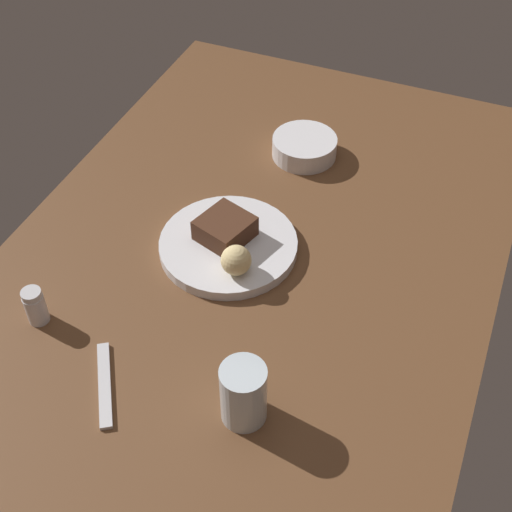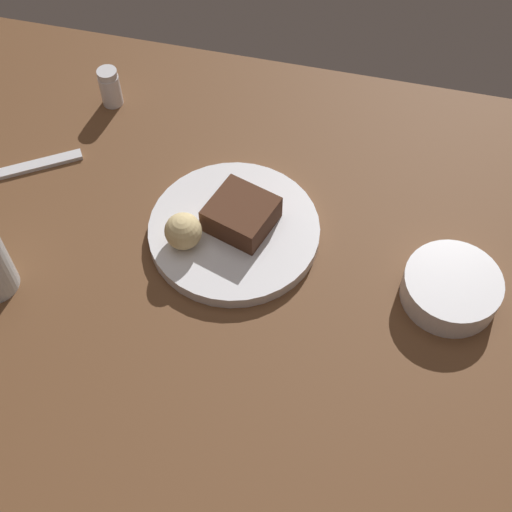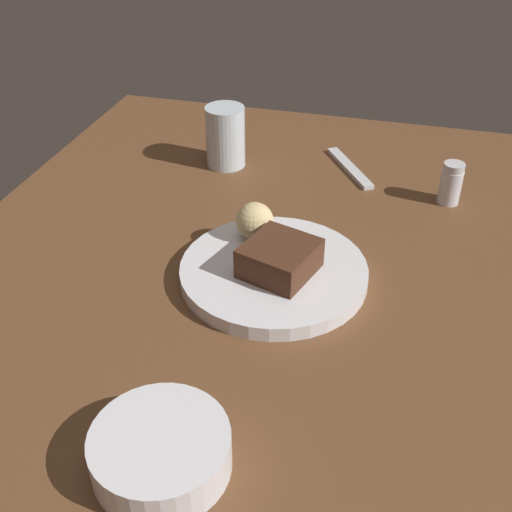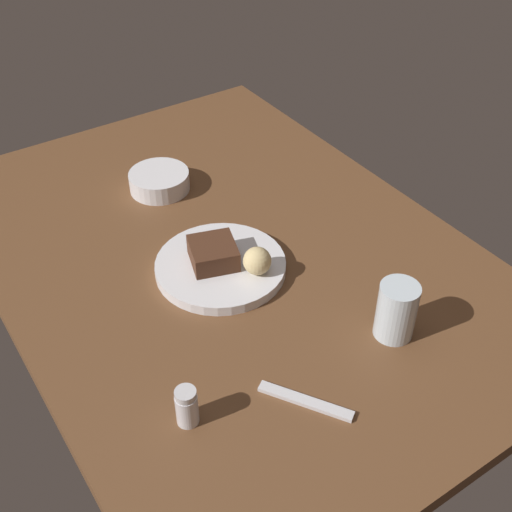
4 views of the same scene
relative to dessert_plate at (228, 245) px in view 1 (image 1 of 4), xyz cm
name	(u,v)px [view 1 (image 1 of 4)]	position (x,y,z in cm)	size (l,w,h in cm)	color
dining_table	(260,246)	(4.35, -4.18, -2.49)	(120.00, 84.00, 3.00)	brown
dessert_plate	(228,245)	(0.00, 0.00, 0.00)	(24.37, 24.37, 1.98)	silver
chocolate_cake_slice	(225,228)	(0.86, 0.93, 3.00)	(8.24, 8.56, 4.02)	#472819
bread_roll	(235,260)	(-5.99, -4.05, 3.57)	(5.17, 5.17, 5.17)	#DBC184
salt_shaker	(35,306)	(-26.24, 21.62, 2.30)	(3.37, 3.37, 6.68)	silver
water_glass	(243,394)	(-29.74, -15.67, 4.17)	(6.63, 6.63, 10.33)	silver
side_bowl	(304,147)	(30.68, -3.18, 1.07)	(13.02, 13.02, 4.12)	silver
dessert_spoon	(105,385)	(-33.25, 5.28, -0.64)	(15.00, 1.80, 0.70)	silver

